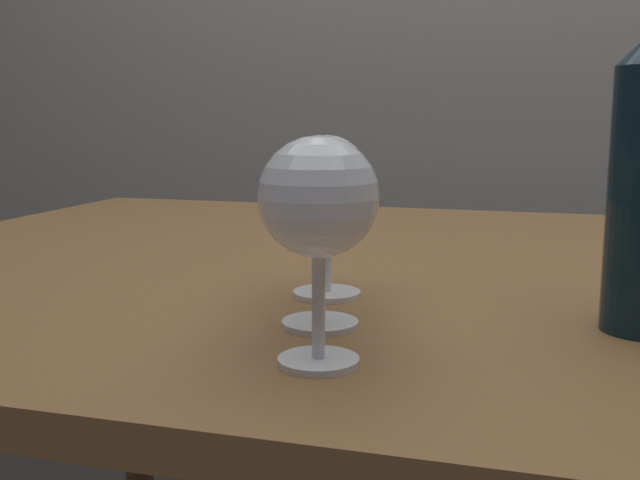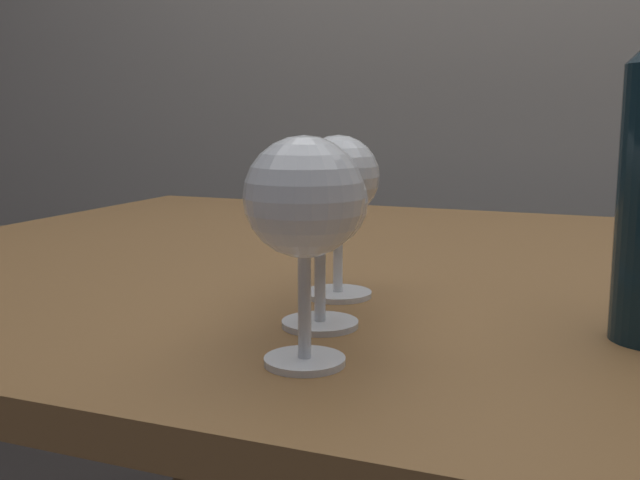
# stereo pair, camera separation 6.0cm
# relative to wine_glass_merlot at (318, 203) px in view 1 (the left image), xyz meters

# --- Properties ---
(dining_table) EXTENTS (1.42, 0.99, 0.75)m
(dining_table) POSITION_rel_wine_glass_merlot_xyz_m (0.04, 0.37, -0.19)
(dining_table) COLOR brown
(dining_table) RESTS_ON ground_plane
(wine_glass_merlot) EXTENTS (0.08, 0.08, 0.16)m
(wine_glass_merlot) POSITION_rel_wine_glass_merlot_xyz_m (0.00, 0.00, 0.00)
(wine_glass_merlot) COLOR white
(wine_glass_merlot) RESTS_ON dining_table
(wine_glass_cabernet) EXTENTS (0.08, 0.08, 0.14)m
(wine_glass_cabernet) POSITION_rel_wine_glass_merlot_xyz_m (-0.03, 0.09, -0.01)
(wine_glass_cabernet) COLOR white
(wine_glass_cabernet) RESTS_ON dining_table
(wine_glass_rose) EXTENTS (0.08, 0.08, 0.15)m
(wine_glass_rose) POSITION_rel_wine_glass_merlot_xyz_m (-0.05, 0.19, -0.00)
(wine_glass_rose) COLOR white
(wine_glass_rose) RESTS_ON dining_table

